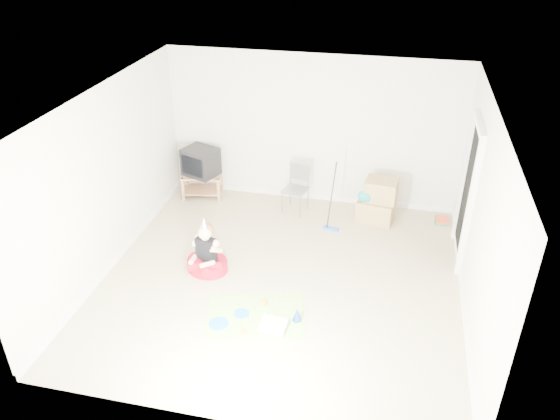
% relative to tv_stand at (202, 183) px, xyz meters
% --- Properties ---
extents(ground, '(5.00, 5.00, 0.00)m').
position_rel_tv_stand_xyz_m(ground, '(1.93, -2.16, -0.26)').
color(ground, tan).
rests_on(ground, ground).
extents(doorway_recess, '(0.02, 0.90, 2.05)m').
position_rel_tv_stand_xyz_m(doorway_recess, '(4.41, -0.96, 0.77)').
color(doorway_recess, black).
rests_on(doorway_recess, ground).
extents(tv_stand, '(0.76, 0.56, 0.43)m').
position_rel_tv_stand_xyz_m(tv_stand, '(0.00, 0.00, 0.00)').
color(tv_stand, '#9D6B47').
rests_on(tv_stand, ground).
extents(crt_tv, '(0.69, 0.64, 0.49)m').
position_rel_tv_stand_xyz_m(crt_tv, '(0.00, -0.00, 0.42)').
color(crt_tv, black).
rests_on(crt_tv, tv_stand).
extents(folding_chair, '(0.46, 0.45, 0.84)m').
position_rel_tv_stand_xyz_m(folding_chair, '(1.74, -0.18, 0.15)').
color(folding_chair, gray).
rests_on(folding_chair, ground).
extents(cardboard_boxes, '(0.65, 0.53, 0.74)m').
position_rel_tv_stand_xyz_m(cardboard_boxes, '(3.13, -0.19, 0.10)').
color(cardboard_boxes, '#A4814F').
rests_on(cardboard_boxes, ground).
extents(floor_mop, '(0.28, 0.36, 1.07)m').
position_rel_tv_stand_xyz_m(floor_mop, '(2.44, -0.67, 0.00)').
color(floor_mop, blue).
rests_on(floor_mop, ground).
extents(book_pile, '(0.23, 0.29, 0.06)m').
position_rel_tv_stand_xyz_m(book_pile, '(4.23, -0.02, -0.23)').
color(book_pile, '#25714D').
rests_on(book_pile, ground).
extents(seated_woman, '(0.76, 0.76, 0.88)m').
position_rel_tv_stand_xyz_m(seated_woman, '(0.83, -2.16, -0.07)').
color(seated_woman, '#A90F23').
rests_on(seated_woman, ground).
extents(party_mat, '(1.45, 1.19, 0.01)m').
position_rel_tv_stand_xyz_m(party_mat, '(1.77, -2.98, -0.26)').
color(party_mat, '#F232A1').
rests_on(party_mat, ground).
extents(birthday_cake, '(0.34, 0.28, 0.15)m').
position_rel_tv_stand_xyz_m(birthday_cake, '(2.06, -3.18, -0.21)').
color(birthday_cake, white).
rests_on(birthday_cake, party_mat).
extents(blue_plate_near, '(0.26, 0.26, 0.01)m').
position_rel_tv_stand_xyz_m(blue_plate_near, '(1.59, -3.00, -0.25)').
color(blue_plate_near, blue).
rests_on(blue_plate_near, party_mat).
extents(blue_plate_far, '(0.29, 0.29, 0.01)m').
position_rel_tv_stand_xyz_m(blue_plate_far, '(1.36, -3.26, -0.25)').
color(blue_plate_far, blue).
rests_on(blue_plate_far, party_mat).
extents(orange_cup_near, '(0.08, 0.08, 0.08)m').
position_rel_tv_stand_xyz_m(orange_cup_near, '(1.84, -2.77, -0.22)').
color(orange_cup_near, orange).
rests_on(orange_cup_near, party_mat).
extents(orange_cup_far, '(0.07, 0.07, 0.07)m').
position_rel_tv_stand_xyz_m(orange_cup_far, '(1.71, -3.33, -0.22)').
color(orange_cup_far, orange).
rests_on(orange_cup_far, party_mat).
extents(blue_party_hat, '(0.17, 0.17, 0.18)m').
position_rel_tv_stand_xyz_m(blue_party_hat, '(2.32, -2.97, -0.16)').
color(blue_party_hat, blue).
rests_on(blue_party_hat, party_mat).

